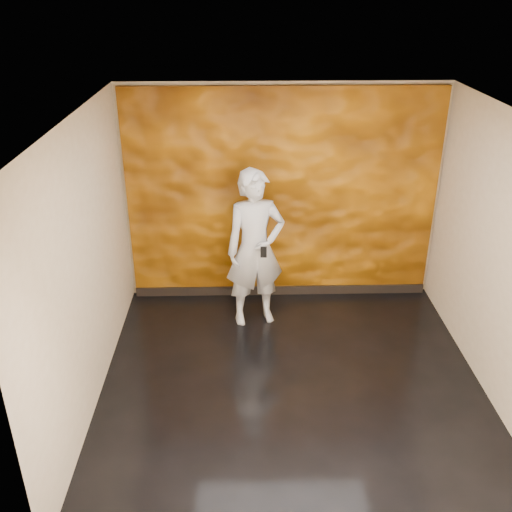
% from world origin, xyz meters
% --- Properties ---
extents(room, '(4.02, 4.02, 2.81)m').
position_xyz_m(room, '(0.00, 0.00, 1.40)').
color(room, black).
rests_on(room, ground).
extents(feature_wall, '(3.90, 0.06, 2.75)m').
position_xyz_m(feature_wall, '(0.00, 1.96, 1.38)').
color(feature_wall, '#C37108').
rests_on(feature_wall, ground).
extents(baseboard, '(3.90, 0.04, 0.12)m').
position_xyz_m(baseboard, '(0.00, 1.92, 0.06)').
color(baseboard, black).
rests_on(baseboard, ground).
extents(man, '(0.80, 0.62, 1.95)m').
position_xyz_m(man, '(-0.36, 1.29, 0.98)').
color(man, '#9FA5B0').
rests_on(man, ground).
extents(phone, '(0.07, 0.02, 0.13)m').
position_xyz_m(phone, '(-0.27, 1.00, 1.07)').
color(phone, black).
rests_on(phone, man).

